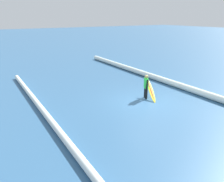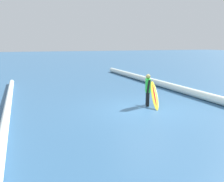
# 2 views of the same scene
# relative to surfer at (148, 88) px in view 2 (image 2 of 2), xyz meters

# --- Properties ---
(ground_plane) EXTENTS (168.25, 168.25, 0.00)m
(ground_plane) POSITION_rel_surfer_xyz_m (-0.47, 0.38, -0.82)
(ground_plane) COLOR #315C85
(surfer) EXTENTS (0.48, 0.34, 1.47)m
(surfer) POSITION_rel_surfer_xyz_m (0.00, 0.00, 0.00)
(surfer) COLOR black
(surfer) RESTS_ON ground_plane
(surfboard) EXTENTS (1.68, 0.93, 1.04)m
(surfboard) POSITION_rel_surfer_xyz_m (-0.13, -0.29, -0.31)
(surfboard) COLOR yellow
(surfboard) RESTS_ON ground_plane
(wave_crest_foreground) EXTENTS (23.71, 1.12, 0.42)m
(wave_crest_foreground) POSITION_rel_surfer_xyz_m (1.40, -3.34, -0.61)
(wave_crest_foreground) COLOR white
(wave_crest_foreground) RESTS_ON ground_plane
(wave_crest_midground) EXTENTS (23.73, 0.96, 0.29)m
(wave_crest_midground) POSITION_rel_surfer_xyz_m (-2.80, 6.11, -0.67)
(wave_crest_midground) COLOR white
(wave_crest_midground) RESTS_ON ground_plane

